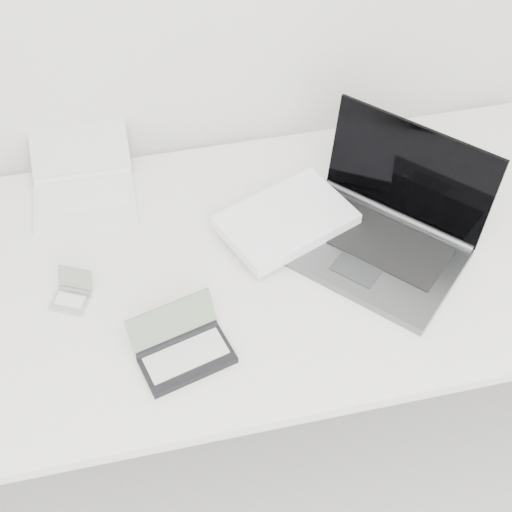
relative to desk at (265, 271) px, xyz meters
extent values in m
cube|color=white|center=(0.00, 0.00, 0.03)|extent=(1.60, 0.80, 0.03)
cylinder|color=silver|center=(0.75, 0.35, -0.33)|extent=(0.04, 0.04, 0.70)
cube|color=#5C5F61|center=(0.23, -0.05, 0.06)|extent=(0.46, 0.46, 0.02)
cube|color=black|center=(0.26, -0.02, 0.07)|extent=(0.32, 0.33, 0.00)
cube|color=black|center=(0.34, 0.06, 0.19)|extent=(0.29, 0.31, 0.24)
cylinder|color=#5C5F61|center=(0.33, 0.04, 0.07)|extent=(0.28, 0.29, 0.02)
cube|color=#35383A|center=(0.18, -0.09, 0.07)|extent=(0.12, 0.12, 0.00)
cube|color=white|center=(0.06, 0.07, 0.08)|extent=(0.34, 0.29, 0.03)
cube|color=white|center=(0.06, 0.07, 0.10)|extent=(0.33, 0.28, 0.00)
cube|color=white|center=(-0.39, 0.26, 0.06)|extent=(0.24, 0.17, 0.02)
cube|color=silver|center=(-0.39, 0.27, 0.07)|extent=(0.21, 0.10, 0.00)
cube|color=silver|center=(-0.38, 0.41, 0.10)|extent=(0.24, 0.14, 0.08)
cylinder|color=white|center=(-0.38, 0.34, 0.06)|extent=(0.23, 0.02, 0.02)
cube|color=silver|center=(-0.44, -0.04, 0.05)|extent=(0.09, 0.08, 0.01)
cube|color=silver|center=(-0.44, -0.04, 0.06)|extent=(0.07, 0.05, 0.00)
cube|color=gray|center=(-0.42, 0.00, 0.08)|extent=(0.08, 0.05, 0.05)
cylinder|color=silver|center=(-0.42, -0.01, 0.06)|extent=(0.07, 0.04, 0.01)
cube|color=black|center=(-0.21, -0.23, 0.06)|extent=(0.20, 0.14, 0.02)
cube|color=#B0B0B0|center=(-0.21, -0.23, 0.07)|extent=(0.17, 0.11, 0.00)
cube|color=slate|center=(-0.23, -0.17, 0.10)|extent=(0.18, 0.08, 0.08)
cylinder|color=black|center=(-0.23, -0.19, 0.06)|extent=(0.18, 0.06, 0.02)
camera|label=1|loc=(-0.24, -1.01, 1.28)|focal=50.00mm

